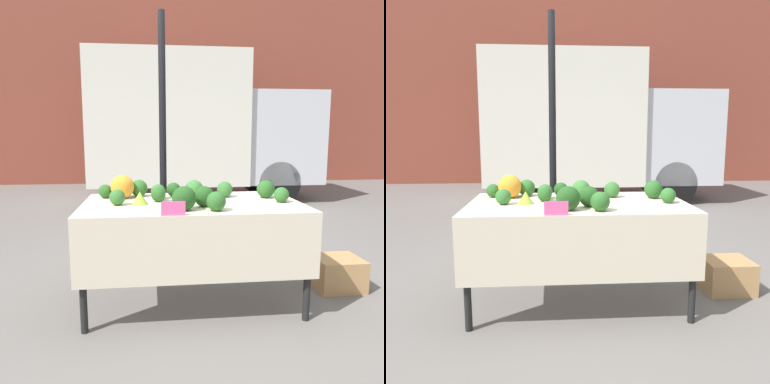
% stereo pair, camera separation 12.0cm
% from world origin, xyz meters
% --- Properties ---
extents(ground_plane, '(40.00, 40.00, 0.00)m').
position_xyz_m(ground_plane, '(0.00, 0.00, 0.00)').
color(ground_plane, slate).
extents(building_facade, '(16.00, 0.60, 5.48)m').
position_xyz_m(building_facade, '(0.00, 7.61, 2.74)').
color(building_facade, brown).
rests_on(building_facade, ground_plane).
extents(tent_pole, '(0.07, 0.07, 2.49)m').
position_xyz_m(tent_pole, '(-0.19, 0.92, 1.25)').
color(tent_pole, black).
rests_on(tent_pole, ground_plane).
extents(parked_truck, '(4.45, 1.93, 2.81)m').
position_xyz_m(parked_truck, '(0.59, 4.75, 1.47)').
color(parked_truck, silver).
rests_on(parked_truck, ground_plane).
extents(market_table, '(1.68, 0.96, 0.81)m').
position_xyz_m(market_table, '(0.00, -0.07, 0.71)').
color(market_table, beige).
rests_on(market_table, ground_plane).
extents(orange_cauliflower, '(0.19, 0.19, 0.19)m').
position_xyz_m(orange_cauliflower, '(-0.55, 0.23, 0.90)').
color(orange_cauliflower, orange).
rests_on(orange_cauliflower, market_table).
extents(romanesco_head, '(0.12, 0.12, 0.10)m').
position_xyz_m(romanesco_head, '(-0.40, -0.05, 0.86)').
color(romanesco_head, '#93B238').
rests_on(romanesco_head, market_table).
extents(broccoli_head_0, '(0.11, 0.11, 0.11)m').
position_xyz_m(broccoli_head_0, '(-0.26, 0.05, 0.86)').
color(broccoli_head_0, '#285B23').
rests_on(broccoli_head_0, market_table).
extents(broccoli_head_1, '(0.13, 0.13, 0.13)m').
position_xyz_m(broccoli_head_1, '(0.30, 0.20, 0.87)').
color(broccoli_head_1, '#336B2D').
rests_on(broccoli_head_1, market_table).
extents(broccoli_head_2, '(0.15, 0.15, 0.15)m').
position_xyz_m(broccoli_head_2, '(0.07, -0.18, 0.88)').
color(broccoli_head_2, '#23511E').
rests_on(broccoli_head_2, market_table).
extents(broccoli_head_3, '(0.15, 0.15, 0.15)m').
position_xyz_m(broccoli_head_3, '(0.04, 0.18, 0.88)').
color(broccoli_head_3, '#387533').
rests_on(broccoli_head_3, market_table).
extents(broccoli_head_4, '(0.12, 0.12, 0.12)m').
position_xyz_m(broccoli_head_4, '(-0.26, 0.17, 0.87)').
color(broccoli_head_4, '#336B2D').
rests_on(broccoli_head_4, market_table).
extents(broccoli_head_5, '(0.14, 0.14, 0.14)m').
position_xyz_m(broccoli_head_5, '(0.13, -0.35, 0.88)').
color(broccoli_head_5, '#2D6628').
rests_on(broccoli_head_5, market_table).
extents(broccoli_head_6, '(0.14, 0.14, 0.14)m').
position_xyz_m(broccoli_head_6, '(-0.42, 0.31, 0.88)').
color(broccoli_head_6, '#2D6628').
rests_on(broccoli_head_6, market_table).
extents(broccoli_head_7, '(0.15, 0.15, 0.15)m').
position_xyz_m(broccoli_head_7, '(0.63, 0.13, 0.88)').
color(broccoli_head_7, '#285B23').
rests_on(broccoli_head_7, market_table).
extents(broccoli_head_8, '(0.12, 0.12, 0.12)m').
position_xyz_m(broccoli_head_8, '(-0.13, 0.28, 0.87)').
color(broccoli_head_8, '#23511E').
rests_on(broccoli_head_8, market_table).
extents(broccoli_head_9, '(0.11, 0.11, 0.11)m').
position_xyz_m(broccoli_head_9, '(-0.69, 0.27, 0.86)').
color(broccoli_head_9, '#285B23').
rests_on(broccoli_head_9, market_table).
extents(broccoli_head_10, '(0.17, 0.17, 0.17)m').
position_xyz_m(broccoli_head_10, '(-0.09, -0.31, 0.89)').
color(broccoli_head_10, '#23511E').
rests_on(broccoli_head_10, market_table).
extents(broccoli_head_11, '(0.12, 0.12, 0.12)m').
position_xyz_m(broccoli_head_11, '(-0.57, -0.06, 0.87)').
color(broccoli_head_11, '#336B2D').
rests_on(broccoli_head_11, market_table).
extents(broccoli_head_12, '(0.12, 0.12, 0.12)m').
position_xyz_m(broccoli_head_12, '(0.69, -0.08, 0.87)').
color(broccoli_head_12, '#2D6628').
rests_on(broccoli_head_12, market_table).
extents(price_sign, '(0.16, 0.01, 0.09)m').
position_xyz_m(price_sign, '(-0.18, -0.47, 0.86)').
color(price_sign, '#F45B9E').
rests_on(price_sign, market_table).
extents(produce_crate, '(0.39, 0.35, 0.27)m').
position_xyz_m(produce_crate, '(1.28, 0.10, 0.14)').
color(produce_crate, tan).
rests_on(produce_crate, ground_plane).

